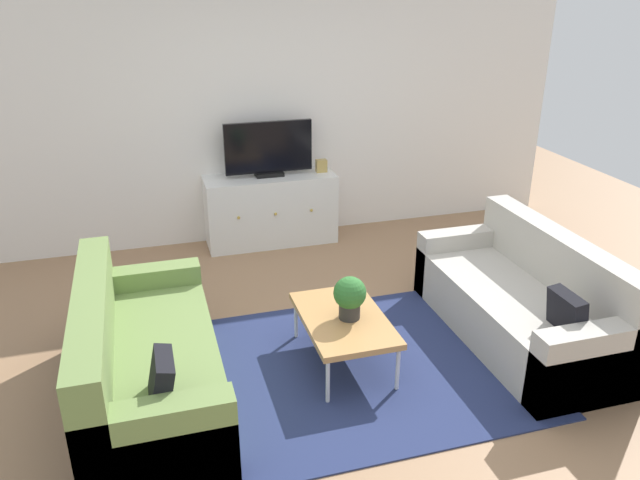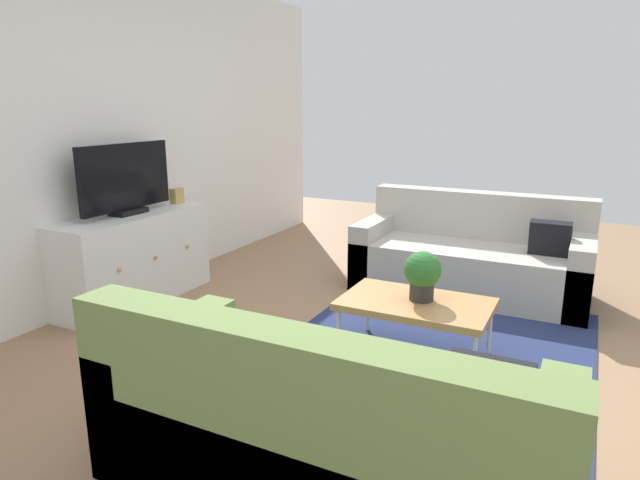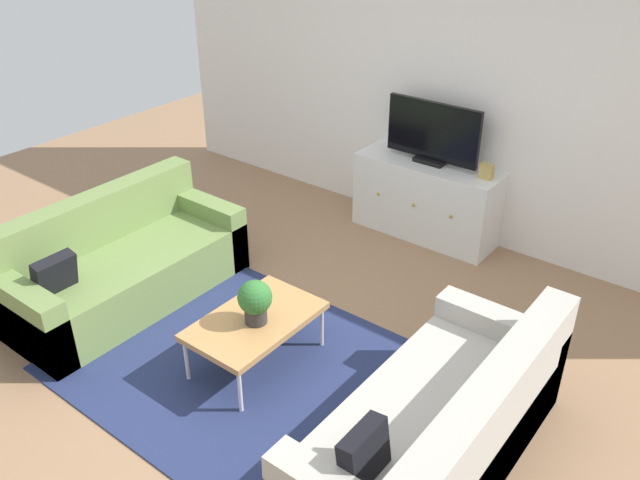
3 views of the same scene
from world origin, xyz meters
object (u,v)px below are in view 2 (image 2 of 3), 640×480
(coffee_table, at_px, (416,305))
(flat_screen_tv, at_px, (126,179))
(potted_plant, at_px, (422,273))
(mantel_clock, at_px, (177,196))
(couch_right_side, at_px, (472,259))
(couch_left_side, at_px, (322,438))
(tv_console, at_px, (134,258))

(coffee_table, distance_m, flat_screen_tv, 2.43)
(coffee_table, relative_size, potted_plant, 2.93)
(potted_plant, height_order, mantel_clock, mantel_clock)
(couch_right_side, height_order, potted_plant, couch_right_side)
(couch_left_side, height_order, flat_screen_tv, flat_screen_tv)
(potted_plant, bearing_deg, couch_right_side, -1.11)
(coffee_table, distance_m, potted_plant, 0.21)
(coffee_table, xyz_separation_m, tv_console, (-0.02, 2.32, 0.01))
(potted_plant, xyz_separation_m, mantel_clock, (0.49, 2.35, 0.23))
(flat_screen_tv, height_order, mantel_clock, flat_screen_tv)
(couch_right_side, distance_m, coffee_table, 1.46)
(potted_plant, bearing_deg, tv_console, 91.34)
(couch_left_side, relative_size, tv_console, 1.41)
(tv_console, distance_m, mantel_clock, 0.69)
(couch_left_side, distance_m, couch_right_side, 2.87)
(potted_plant, xyz_separation_m, tv_console, (-0.05, 2.35, -0.19))
(coffee_table, bearing_deg, couch_right_side, -1.99)
(couch_left_side, bearing_deg, mantel_clock, 50.87)
(tv_console, height_order, mantel_clock, mantel_clock)
(potted_plant, distance_m, flat_screen_tv, 2.41)
(couch_left_side, xyz_separation_m, flat_screen_tv, (1.39, 2.39, 0.71))
(couch_right_side, distance_m, tv_console, 2.80)
(coffee_table, xyz_separation_m, mantel_clock, (0.52, 2.32, 0.44))
(potted_plant, relative_size, tv_console, 0.23)
(potted_plant, distance_m, tv_console, 2.36)
(couch_left_side, xyz_separation_m, couch_right_side, (2.87, 0.00, 0.00))
(potted_plant, bearing_deg, couch_left_side, -178.90)
(tv_console, relative_size, flat_screen_tv, 1.50)
(flat_screen_tv, bearing_deg, coffee_table, -89.47)
(potted_plant, relative_size, mantel_clock, 2.39)
(mantel_clock, bearing_deg, coffee_table, -102.65)
(couch_right_side, bearing_deg, mantel_clock, 111.55)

